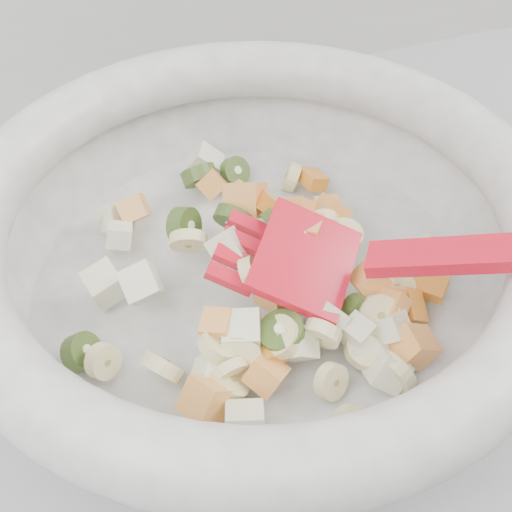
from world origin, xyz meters
name	(u,v)px	position (x,y,z in m)	size (l,w,h in m)	color
mixing_bowl	(257,244)	(0.19, 1.45, 0.96)	(0.44, 0.39, 0.16)	silver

